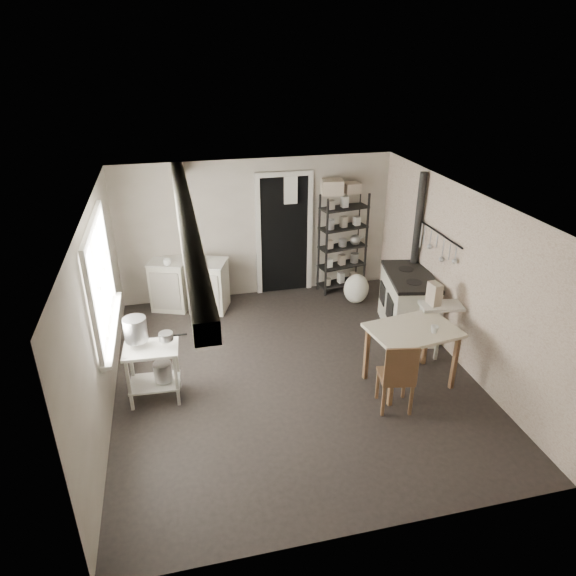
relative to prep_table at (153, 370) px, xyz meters
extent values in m
plane|color=black|center=(1.74, 0.12, -0.40)|extent=(5.00, 5.00, 0.00)
plane|color=silver|center=(1.74, 0.12, 1.90)|extent=(5.00, 5.00, 0.00)
cube|color=#AAA091|center=(1.74, 2.62, 0.75)|extent=(4.50, 0.02, 2.30)
cube|color=#AAA091|center=(1.74, -2.38, 0.75)|extent=(4.50, 0.02, 2.30)
cube|color=#AAA091|center=(-0.51, 0.12, 0.75)|extent=(0.02, 5.00, 2.30)
cube|color=#AAA091|center=(3.99, 0.12, 0.75)|extent=(0.02, 5.00, 2.30)
cylinder|color=#B3B3B6|center=(-0.14, 0.07, 0.54)|extent=(0.29, 0.29, 0.29)
cylinder|color=#B3B3B6|center=(0.19, -0.01, 0.45)|extent=(0.19, 0.19, 0.09)
cylinder|color=#B3B3B6|center=(0.11, -0.03, -0.02)|extent=(0.23, 0.23, 0.24)
imported|color=white|center=(0.72, 2.20, 0.56)|extent=(0.30, 0.30, 0.07)
imported|color=white|center=(0.26, 2.20, 0.57)|extent=(0.16, 0.16, 0.10)
imported|color=white|center=(2.92, 2.39, 0.96)|extent=(0.10, 0.10, 0.17)
cube|color=#C1B29C|center=(2.96, 2.47, 1.61)|extent=(0.38, 0.35, 0.23)
cube|color=#C1B29C|center=(3.29, 2.47, 1.59)|extent=(0.28, 0.26, 0.16)
cube|color=#C1B29C|center=(3.59, 0.04, 0.61)|extent=(0.14, 0.21, 0.29)
imported|color=white|center=(3.30, -0.56, 0.40)|extent=(0.11, 0.11, 0.09)
ellipsoid|color=silver|center=(3.24, 1.85, -0.16)|extent=(0.52, 0.48, 0.50)
cylinder|color=white|center=(3.28, -0.05, -0.33)|extent=(0.12, 0.12, 0.14)
camera|label=1|loc=(0.39, -5.30, 3.52)|focal=32.00mm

